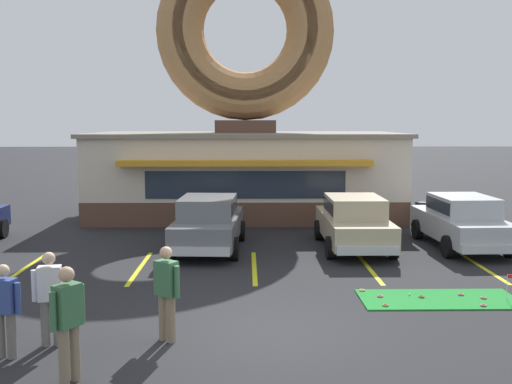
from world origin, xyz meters
name	(u,v)px	position (x,y,z in m)	size (l,w,h in m)	color
ground_plane	(263,335)	(0.00, 0.00, 0.00)	(160.00, 160.00, 0.00)	#232326
donut_shop_building	(245,123)	(-0.32, 13.94, 3.74)	(12.30, 6.75, 10.96)	brown
putting_mat	(439,299)	(3.85, 2.07, 0.01)	(3.38, 1.47, 0.03)	#1E842D
mini_donut_near_left	(385,305)	(2.58, 1.56, 0.05)	(0.13, 0.13, 0.04)	#A5724C
mini_donut_near_right	(461,294)	(4.42, 2.31, 0.05)	(0.13, 0.13, 0.04)	#D8667F
mini_donut_mid_left	(422,297)	(3.50, 2.15, 0.05)	(0.13, 0.13, 0.04)	brown
mini_donut_mid_centre	(380,296)	(2.61, 2.21, 0.05)	(0.13, 0.13, 0.04)	#D8667F
mini_donut_mid_right	(484,298)	(4.81, 2.05, 0.05)	(0.13, 0.13, 0.04)	#D8667F
mini_donut_far_left	(362,290)	(2.31, 2.68, 0.05)	(0.13, 0.13, 0.04)	#E5C666
mini_donut_far_centre	(483,305)	(4.60, 1.52, 0.05)	(0.13, 0.13, 0.04)	#D8667F
golf_ball	(410,295)	(3.28, 2.29, 0.05)	(0.04, 0.04, 0.04)	white
putting_flag_pin	(509,280)	(5.33, 2.01, 0.44)	(0.13, 0.01, 0.55)	silver
car_grey	(208,221)	(-1.42, 7.22, 0.87)	(2.18, 4.65, 1.60)	slate
car_champagne	(354,220)	(2.93, 7.26, 0.87)	(1.98, 4.56, 1.60)	#BCAD89
car_silver	(461,219)	(6.21, 7.37, 0.87)	(2.09, 4.61, 1.60)	#B2B5BA
pedestrian_blue_sweater_man	(68,318)	(-2.89, -1.91, 0.97)	(0.42, 0.50, 1.74)	#7F7056
pedestrian_hooded_kid	(5,307)	(-4.19, -0.96, 0.85)	(0.58, 0.33, 1.55)	slate
pedestrian_leather_jacket_man	(167,289)	(-1.68, -0.25, 0.93)	(0.50, 0.42, 1.68)	#7F7056
pedestrian_beanie_man	(50,294)	(-3.62, -0.44, 0.90)	(0.59, 0.30, 1.63)	slate
trash_bin	(423,215)	(6.02, 10.64, 0.50)	(0.57, 0.57, 0.97)	#232833
parking_stripe_far_left	(25,268)	(-6.08, 5.00, 0.00)	(0.12, 3.60, 0.01)	yellow
parking_stripe_left	(140,268)	(-3.08, 5.00, 0.00)	(0.12, 3.60, 0.01)	yellow
parking_stripe_mid_left	(254,267)	(-0.08, 5.00, 0.00)	(0.12, 3.60, 0.01)	yellow
parking_stripe_centre	(368,267)	(2.92, 5.00, 0.00)	(0.12, 3.60, 0.01)	yellow
parking_stripe_mid_right	(481,266)	(5.92, 5.00, 0.00)	(0.12, 3.60, 0.01)	yellow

